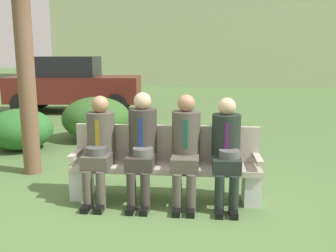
# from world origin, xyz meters

# --- Properties ---
(ground_plane) EXTENTS (80.00, 80.00, 0.00)m
(ground_plane) POSITION_xyz_m (0.00, 0.00, 0.00)
(ground_plane) COLOR #4E6C3A
(park_bench) EXTENTS (2.30, 0.44, 0.90)m
(park_bench) POSITION_xyz_m (0.20, 0.29, 0.44)
(park_bench) COLOR #B7AD9E
(park_bench) RESTS_ON ground
(seated_man_leftmost) EXTENTS (0.34, 0.72, 1.28)m
(seated_man_leftmost) POSITION_xyz_m (-0.59, 0.15, 0.71)
(seated_man_leftmost) COLOR #4C473D
(seated_man_leftmost) RESTS_ON ground
(seated_man_centerleft) EXTENTS (0.34, 0.72, 1.33)m
(seated_man_centerleft) POSITION_xyz_m (-0.07, 0.16, 0.74)
(seated_man_centerleft) COLOR #38332D
(seated_man_centerleft) RESTS_ON ground
(seated_man_centerright) EXTENTS (0.34, 0.72, 1.31)m
(seated_man_centerright) POSITION_xyz_m (0.46, 0.16, 0.73)
(seated_man_centerright) COLOR #4C473D
(seated_man_centerright) RESTS_ON ground
(seated_man_rightmost) EXTENTS (0.34, 0.72, 1.28)m
(seated_man_rightmost) POSITION_xyz_m (0.93, 0.15, 0.71)
(seated_man_rightmost) COLOR #1E2823
(seated_man_rightmost) RESTS_ON ground
(shrub_near_bench) EXTENTS (1.23, 1.13, 0.77)m
(shrub_near_bench) POSITION_xyz_m (-2.75, 2.42, 0.38)
(shrub_near_bench) COLOR #2C672B
(shrub_near_bench) RESTS_ON ground
(shrub_mid_lawn) EXTENTS (0.93, 0.86, 0.58)m
(shrub_mid_lawn) POSITION_xyz_m (1.06, 2.42, 0.29)
(shrub_mid_lawn) COLOR #2E6C33
(shrub_mid_lawn) RESTS_ON ground
(shrub_far_lawn) EXTENTS (1.42, 1.30, 0.89)m
(shrub_far_lawn) POSITION_xyz_m (-1.56, 3.36, 0.44)
(shrub_far_lawn) COLOR #325C25
(shrub_far_lawn) RESTS_ON ground
(parked_car_near) EXTENTS (4.01, 1.96, 1.68)m
(parked_car_near) POSITION_xyz_m (-3.28, 6.97, 0.84)
(parked_car_near) COLOR #591E19
(parked_car_near) RESTS_ON ground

